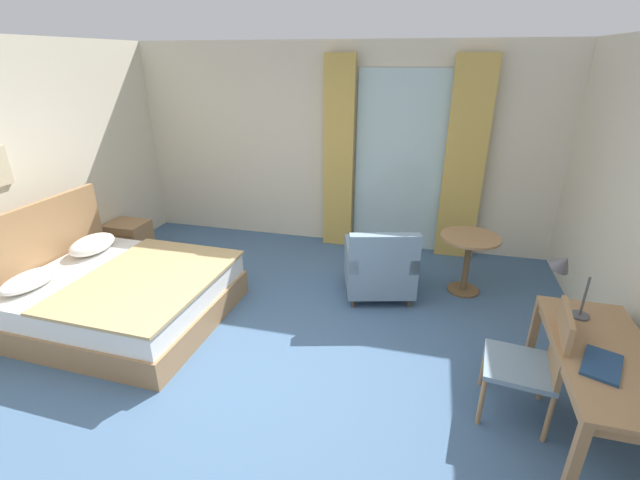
% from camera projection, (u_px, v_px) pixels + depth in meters
% --- Properties ---
extents(ground, '(6.35, 6.52, 0.10)m').
position_uv_depth(ground, '(266.00, 371.00, 3.78)').
color(ground, '#426084').
extents(wall_back, '(5.95, 0.12, 2.69)m').
position_uv_depth(wall_back, '(339.00, 147.00, 5.90)').
color(wall_back, beige).
rests_on(wall_back, ground).
extents(balcony_glass_door, '(1.17, 0.02, 2.37)m').
position_uv_depth(balcony_glass_door, '(400.00, 164.00, 5.71)').
color(balcony_glass_door, silver).
rests_on(balcony_glass_door, ground).
extents(curtain_panel_left, '(0.40, 0.10, 2.54)m').
position_uv_depth(curtain_panel_left, '(339.00, 156.00, 5.77)').
color(curtain_panel_left, tan).
rests_on(curtain_panel_left, ground).
extents(curtain_panel_right, '(0.49, 0.10, 2.54)m').
position_uv_depth(curtain_panel_right, '(464.00, 162.00, 5.40)').
color(curtain_panel_right, tan).
rests_on(curtain_panel_right, ground).
extents(bed, '(2.02, 1.77, 1.13)m').
position_uv_depth(bed, '(118.00, 293.00, 4.37)').
color(bed, '#9E754C').
rests_on(bed, ground).
extents(nightstand, '(0.49, 0.42, 0.48)m').
position_uv_depth(nightstand, '(129.00, 239.00, 5.77)').
color(nightstand, '#9E754C').
rests_on(nightstand, ground).
extents(writing_desk, '(0.63, 1.37, 0.72)m').
position_uv_depth(writing_desk, '(604.00, 364.00, 2.83)').
color(writing_desk, '#9E754C').
rests_on(writing_desk, ground).
extents(desk_chair, '(0.53, 0.53, 0.94)m').
position_uv_depth(desk_chair, '(535.00, 359.00, 3.07)').
color(desk_chair, gray).
rests_on(desk_chair, ground).
extents(desk_lamp, '(0.32, 0.30, 0.46)m').
position_uv_depth(desk_lamp, '(566.00, 269.00, 3.20)').
color(desk_lamp, '#4C4C51').
rests_on(desk_lamp, writing_desk).
extents(closed_book, '(0.32, 0.39, 0.02)m').
position_uv_depth(closed_book, '(602.00, 365.00, 2.67)').
color(closed_book, navy).
rests_on(closed_book, writing_desk).
extents(armchair_by_window, '(0.89, 0.90, 0.84)m').
position_uv_depth(armchair_by_window, '(379.00, 268.00, 4.77)').
color(armchair_by_window, gray).
rests_on(armchair_by_window, ground).
extents(round_cafe_table, '(0.65, 0.65, 0.68)m').
position_uv_depth(round_cafe_table, '(469.00, 251.00, 4.78)').
color(round_cafe_table, '#9E754C').
rests_on(round_cafe_table, ground).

